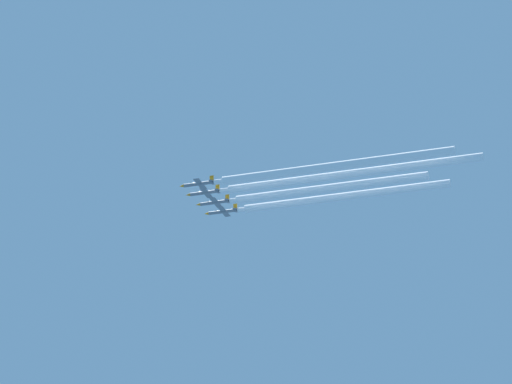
# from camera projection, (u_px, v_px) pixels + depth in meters

# --- Properties ---
(jet_far_left) EXTENTS (8.76, 12.75, 3.07)m
(jet_far_left) POSITION_uv_depth(u_px,v_px,m) (198.00, 184.00, 495.28)
(jet_far_left) COLOR slate
(jet_inner_left) EXTENTS (8.76, 12.75, 3.07)m
(jet_inner_left) POSITION_uv_depth(u_px,v_px,m) (204.00, 193.00, 502.98)
(jet_inner_left) COLOR slate
(jet_center) EXTENTS (8.76, 12.75, 3.07)m
(jet_center) POSITION_uv_depth(u_px,v_px,m) (214.00, 203.00, 510.45)
(jet_center) COLOR slate
(jet_inner_right) EXTENTS (8.76, 12.75, 3.07)m
(jet_inner_right) POSITION_uv_depth(u_px,v_px,m) (222.00, 212.00, 517.69)
(jet_inner_right) COLOR slate
(smoke_trail_far_left) EXTENTS (2.71, 82.24, 2.71)m
(smoke_trail_far_left) POSITION_uv_depth(u_px,v_px,m) (332.00, 166.00, 482.64)
(smoke_trail_far_left) COLOR white
(smoke_trail_inner_left) EXTENTS (2.71, 90.78, 2.71)m
(smoke_trail_inner_left) POSITION_uv_depth(u_px,v_px,m) (348.00, 174.00, 489.19)
(smoke_trail_inner_left) COLOR white
(smoke_trail_center) EXTENTS (2.71, 70.21, 2.71)m
(smoke_trail_center) POSITION_uv_depth(u_px,v_px,m) (327.00, 188.00, 499.43)
(smoke_trail_center) COLOR white
(smoke_trail_inner_right) EXTENTS (2.71, 75.96, 2.71)m
(smoke_trail_inner_right) POSITION_uv_depth(u_px,v_px,m) (342.00, 197.00, 505.89)
(smoke_trail_inner_right) COLOR white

